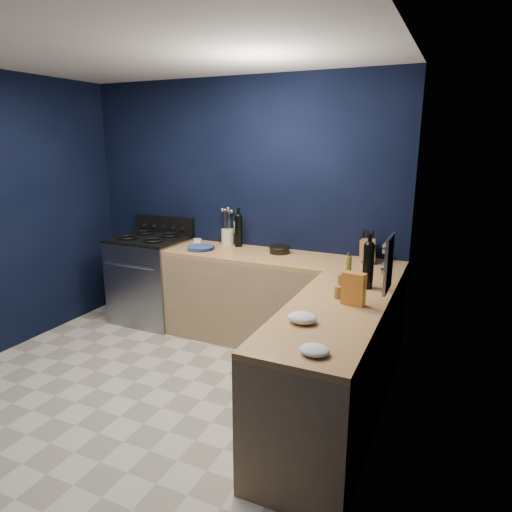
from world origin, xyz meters
The scene contains 27 objects.
floor centered at (0.00, 0.00, -0.01)m, with size 3.50×3.50×0.02m, color #B9B3A2.
ceiling centered at (0.00, 0.00, 2.61)m, with size 3.50×3.50×0.02m, color silver.
wall_back centered at (0.00, 1.76, 1.30)m, with size 3.50×0.02×2.60m, color black.
wall_right centered at (1.76, 0.00, 1.30)m, with size 0.02×3.50×2.60m, color black.
cab_back centered at (0.60, 1.44, 0.43)m, with size 2.30×0.63×0.86m, color #997C56.
top_back centered at (0.60, 1.44, 0.88)m, with size 2.30×0.63×0.04m, color #915F2E.
cab_right centered at (1.44, 0.29, 0.43)m, with size 0.63×1.67×0.86m, color #997C56.
top_right centered at (1.44, 0.29, 0.88)m, with size 0.63×1.67×0.04m, color #915F2E.
gas_range centered at (-0.93, 1.42, 0.46)m, with size 0.76×0.66×0.92m, color gray.
oven_door centered at (-0.93, 1.10, 0.45)m, with size 0.59×0.02×0.42m, color black.
cooktop centered at (-0.93, 1.42, 0.94)m, with size 0.76×0.66×0.03m, color black.
backguard centered at (-0.93, 1.72, 1.04)m, with size 0.76×0.06×0.20m, color black.
spice_panel centered at (1.74, 0.55, 1.18)m, with size 0.02×0.28×0.38m, color gray.
wall_outlet centered at (0.00, 1.74, 1.08)m, with size 0.09×0.02×0.13m, color white.
plate_stack centered at (-0.24, 1.36, 0.92)m, with size 0.27×0.27×0.03m, color #343E91.
ramekin centered at (-0.45, 1.64, 0.92)m, with size 0.09×0.09×0.04m, color white.
utensil_crock centered at (-0.09, 1.67, 0.98)m, with size 0.13×0.13×0.17m, color beige.
wine_bottle_back centered at (0.05, 1.64, 1.06)m, with size 0.08×0.08×0.33m, color black.
lemon_basket centered at (0.55, 1.55, 0.94)m, with size 0.20×0.20×0.08m, color black.
knife_block centered at (1.40, 1.59, 1.00)m, with size 0.11×0.19×0.21m, color #915F2E.
wine_bottle_right centered at (1.55, 0.82, 1.07)m, with size 0.08×0.08×0.34m, color black.
oil_bottle centered at (1.40, 0.83, 1.01)m, with size 0.05×0.05×0.23m, color olive.
spice_jar_near centered at (1.37, 0.74, 0.95)m, with size 0.05×0.05×0.11m, color olive.
spice_jar_far centered at (1.41, 0.51, 0.94)m, with size 0.05×0.05×0.09m, color olive.
crouton_bag centered at (1.54, 0.43, 1.01)m, with size 0.15×0.07×0.22m, color #A31D1C.
towel_front centered at (1.32, -0.01, 0.93)m, with size 0.18×0.15×0.06m, color white.
towel_end centered at (1.52, -0.38, 0.92)m, with size 0.16×0.14×0.05m, color white.
Camera 1 is at (2.14, -2.45, 1.98)m, focal length 31.56 mm.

